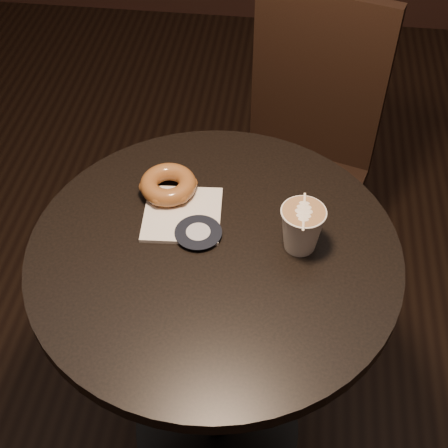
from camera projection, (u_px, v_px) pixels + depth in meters
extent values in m
plane|color=black|center=(217.00, 428.00, 1.70)|extent=(4.50, 4.50, 0.00)
cylinder|color=black|center=(214.00, 253.00, 1.17)|extent=(0.70, 0.70, 0.03)
cylinder|color=black|center=(216.00, 356.00, 1.44)|extent=(0.07, 0.07, 0.70)
cylinder|color=black|center=(217.00, 426.00, 1.70)|extent=(0.44, 0.44, 0.02)
cube|color=black|center=(290.00, 190.00, 1.76)|extent=(0.45, 0.45, 0.04)
cube|color=black|center=(318.00, 80.00, 1.67)|extent=(0.36, 0.14, 0.49)
cylinder|color=black|center=(218.00, 259.00, 1.85)|extent=(0.03, 0.03, 0.41)
cylinder|color=black|center=(319.00, 292.00, 1.77)|extent=(0.03, 0.03, 0.41)
cylinder|color=black|center=(256.00, 193.00, 2.05)|extent=(0.03, 0.03, 0.41)
cylinder|color=black|center=(348.00, 220.00, 1.96)|extent=(0.03, 0.03, 0.41)
cube|color=silver|center=(182.00, 214.00, 1.21)|extent=(0.16, 0.16, 0.01)
torus|color=brown|center=(168.00, 184.00, 1.24)|extent=(0.11, 0.11, 0.04)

